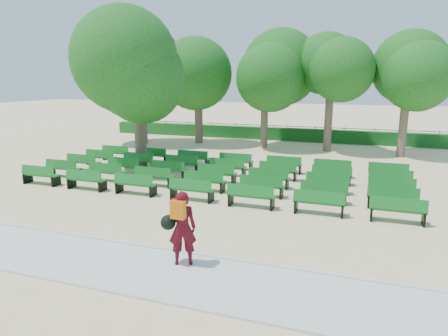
% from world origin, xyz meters
% --- Properties ---
extents(ground, '(120.00, 120.00, 0.00)m').
position_xyz_m(ground, '(0.00, 0.00, 0.00)').
color(ground, beige).
extents(paving, '(30.00, 2.20, 0.06)m').
position_xyz_m(paving, '(0.00, -7.40, 0.03)').
color(paving, silver).
rests_on(paving, ground).
extents(curb, '(30.00, 0.12, 0.10)m').
position_xyz_m(curb, '(0.00, -6.25, 0.05)').
color(curb, silver).
rests_on(curb, ground).
extents(hedge, '(26.00, 0.70, 0.90)m').
position_xyz_m(hedge, '(0.00, 14.00, 0.45)').
color(hedge, '#15551C').
rests_on(hedge, ground).
extents(fence, '(26.00, 0.10, 1.02)m').
position_xyz_m(fence, '(0.00, 14.40, 0.00)').
color(fence, black).
rests_on(fence, ground).
extents(tree_line, '(21.80, 6.80, 7.04)m').
position_xyz_m(tree_line, '(0.00, 10.00, 0.00)').
color(tree_line, '#1B5F1B').
rests_on(tree_line, ground).
extents(bench_array, '(1.67, 0.57, 1.04)m').
position_xyz_m(bench_array, '(0.48, 0.86, 0.09)').
color(bench_array, '#126B20').
rests_on(bench_array, ground).
extents(tree_among, '(4.81, 4.81, 6.94)m').
position_xyz_m(tree_among, '(-4.20, 2.43, 4.74)').
color(tree_among, brown).
rests_on(tree_among, ground).
extents(person, '(0.90, 0.66, 1.80)m').
position_xyz_m(person, '(2.42, -6.85, 0.99)').
color(person, '#460A13').
rests_on(person, ground).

